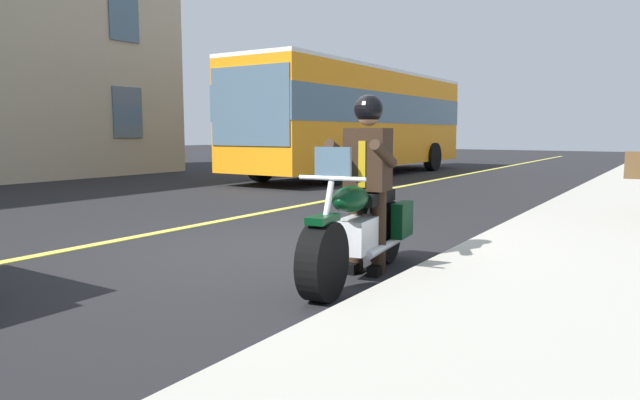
# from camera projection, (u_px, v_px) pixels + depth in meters

# --- Properties ---
(ground_plane) EXTENTS (80.00, 80.00, 0.00)m
(ground_plane) POSITION_uv_depth(u_px,v_px,m) (265.00, 252.00, 6.61)
(ground_plane) COLOR black
(lane_center_stripe) EXTENTS (60.00, 0.16, 0.01)m
(lane_center_stripe) POSITION_uv_depth(u_px,v_px,m) (149.00, 234.00, 7.68)
(lane_center_stripe) COLOR #E5DB4C
(lane_center_stripe) RESTS_ON ground_plane
(motorcycle_main) EXTENTS (2.22, 0.79, 1.26)m
(motorcycle_main) POSITION_uv_depth(u_px,v_px,m) (360.00, 231.00, 5.40)
(motorcycle_main) COLOR black
(motorcycle_main) RESTS_ON ground_plane
(rider_main) EXTENTS (0.67, 0.61, 1.74)m
(rider_main) POSITION_uv_depth(u_px,v_px,m) (367.00, 168.00, 5.50)
(rider_main) COLOR black
(rider_main) RESTS_ON ground_plane
(bus_near) EXTENTS (11.05, 2.70, 3.30)m
(bus_near) POSITION_uv_depth(u_px,v_px,m) (360.00, 117.00, 18.16)
(bus_near) COLOR orange
(bus_near) RESTS_ON ground_plane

